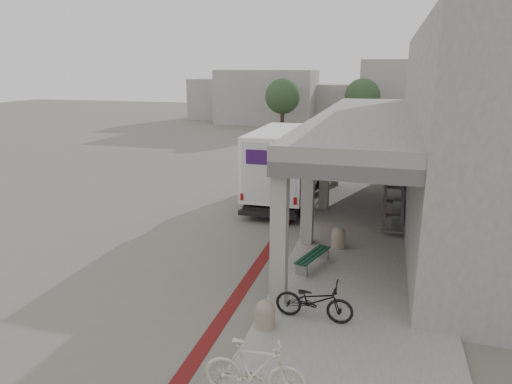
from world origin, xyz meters
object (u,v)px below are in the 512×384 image
(fedex_truck, at_px, (288,161))
(utility_cabinet, at_px, (398,212))
(bench, at_px, (313,258))
(bicycle_black, at_px, (314,300))
(bicycle_cream, at_px, (255,369))

(fedex_truck, relative_size, utility_cabinet, 7.99)
(bench, relative_size, utility_cabinet, 1.79)
(bicycle_black, bearing_deg, bicycle_cream, 170.03)
(bench, bearing_deg, bicycle_black, -63.02)
(fedex_truck, bearing_deg, bicycle_cream, -80.17)
(bicycle_black, bearing_deg, bench, 11.17)
(utility_cabinet, xyz_separation_m, bicycle_black, (-1.92, -7.39, -0.00))
(bench, height_order, utility_cabinet, utility_cabinet)
(utility_cabinet, bearing_deg, bicycle_black, -103.75)
(bench, xyz_separation_m, utility_cabinet, (2.40, 4.57, 0.19))
(bicycle_cream, bearing_deg, bench, -4.56)
(bench, distance_m, bicycle_cream, 5.64)
(bicycle_black, xyz_separation_m, bicycle_cream, (-0.58, -2.82, 0.08))
(utility_cabinet, bearing_deg, bench, -116.86)
(bicycle_cream, bearing_deg, utility_cabinet, -17.31)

